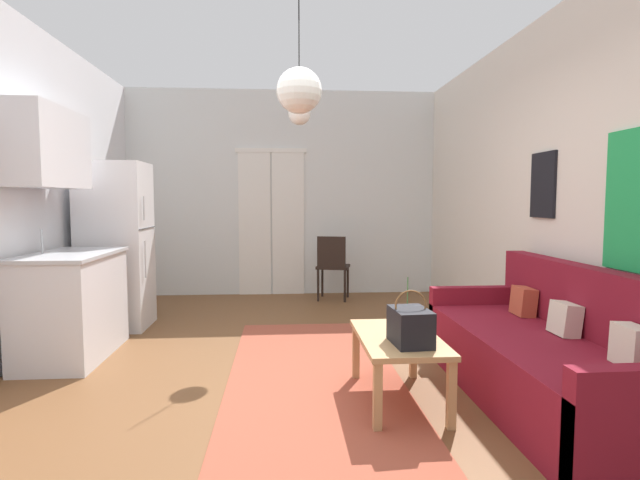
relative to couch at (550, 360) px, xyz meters
name	(u,v)px	position (x,y,z in m)	size (l,w,h in m)	color
ground_plane	(285,402)	(-1.76, 0.26, -0.34)	(4.95, 8.12, 0.10)	brown
wall_back	(283,194)	(-1.77, 4.06, 1.14)	(4.55, 0.13, 2.90)	silver
wall_right	(600,186)	(0.46, 0.25, 1.16)	(0.12, 7.72, 2.90)	silver
area_rug	(314,376)	(-1.54, 0.60, -0.29)	(1.30, 3.17, 0.01)	#9E4733
couch	(550,360)	(0.00, 0.00, 0.00)	(0.83, 2.18, 0.91)	maroon
coffee_table	(398,344)	(-1.00, 0.11, 0.09)	(0.52, 0.94, 0.45)	tan
bamboo_vase	(407,320)	(-0.92, 0.19, 0.24)	(0.07, 0.07, 0.38)	#2D2D33
handbag	(410,326)	(-0.98, -0.10, 0.27)	(0.24, 0.33, 0.35)	black
refrigerator	(116,246)	(-3.53, 2.25, 0.58)	(0.68, 0.62, 1.75)	white
kitchen_counter	(66,265)	(-3.62, 1.25, 0.51)	(0.63, 1.13, 2.12)	silver
accent_chair	(333,264)	(-1.11, 3.50, 0.20)	(0.50, 0.49, 0.87)	black
pendant_lamp_near	(299,91)	(-1.66, 0.18, 1.77)	(0.30, 0.30, 0.99)	black
pendant_lamp_far	(299,113)	(-1.59, 2.05, 1.94)	(0.23, 0.23, 0.78)	black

